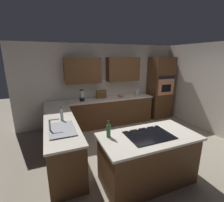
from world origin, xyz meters
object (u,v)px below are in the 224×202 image
Objects in this scene: sink_unit at (62,129)px; blender at (82,96)px; mixing_bowl at (121,96)px; spice_rack at (101,94)px; cooktop at (149,135)px; kettle at (137,93)px; dish_soap_bottle at (62,115)px; wall_oven at (160,88)px; oil_bottle at (108,130)px.

sink_unit is 2.00× the size of blender.
mixing_bowl is 0.66m from spice_rack.
mixing_bowl reaches higher than cooktop.
kettle is at bearing 180.00° from mixing_bowl.
sink_unit is 0.49m from dish_soap_bottle.
wall_oven reaches higher than blender.
wall_oven is 3.13× the size of sink_unit.
wall_oven is 2.25m from spice_rack.
cooktop is at bearing 88.69° from spice_rack.
spice_rack is (2.25, -0.08, -0.06)m from wall_oven.
wall_oven is 3.55m from cooktop.
dish_soap_bottle is at bearing 62.79° from blender.
blender is (-0.78, -1.88, 0.13)m from sink_unit.
cooktop is 2.76m from mixing_bowl.
blender is at bearing -91.68° from oil_bottle.
wall_oven is at bearing -158.53° from dish_soap_bottle.
sink_unit is at bearing 54.29° from spice_rack.
oil_bottle is (-0.65, 1.05, -0.00)m from dish_soap_bottle.
wall_oven reaches higher than cooktop.
mixing_bowl is at bearing -145.27° from dish_soap_bottle.
blender is (0.59, -2.66, 0.14)m from cooktop.
spice_rack is at bearing -91.31° from cooktop.
blender is at bearing -112.49° from sink_unit.
mixing_bowl is 2.81m from oil_bottle.
wall_oven is 3.87m from oil_bottle.
spice_rack is at bearing -2.13° from wall_oven.
cooktop is 2.61× the size of oil_bottle.
wall_oven is 3.89m from dish_soap_bottle.
mixing_bowl is at bearing 0.00° from kettle.
sink_unit is 0.92× the size of cooktop.
kettle is (-1.90, -0.00, -0.04)m from blender.
dish_soap_bottle is (1.37, 1.51, -0.01)m from spice_rack.
sink_unit is 2.04m from blender.
kettle reaches higher than cooktop.
sink_unit is 2.80m from mixing_bowl.
dish_soap_bottle reaches higher than spice_rack.
blender reaches higher than spice_rack.
spice_rack is (-1.43, -1.99, 0.12)m from sink_unit.
dish_soap_bottle is (3.62, 1.42, -0.08)m from wall_oven.
kettle is at bearing -116.26° from cooktop.
wall_oven is 2.88× the size of cooktop.
blender is at bearing 0.46° from wall_oven.
dish_soap_bottle is at bearing 21.47° from wall_oven.
blender is 1.30m from mixing_bowl.
wall_oven is at bearing -179.17° from mixing_bowl.
wall_oven is 1.00m from kettle.
spice_rack is (-0.06, -2.77, 0.13)m from cooktop.
mixing_bowl is (-2.08, -1.88, 0.03)m from sink_unit.
cooktop is 2.97m from kettle.
sink_unit is 2.40× the size of oil_bottle.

